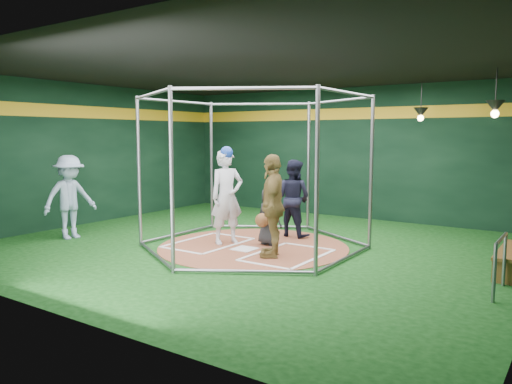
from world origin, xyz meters
The scene contains 14 objects.
room_shell centered at (0.00, 0.01, 1.75)m, with size 10.10×9.10×3.53m.
clay_disc centered at (0.00, 0.00, 0.01)m, with size 3.80×3.80×0.01m, color brown.
home_plate centered at (0.00, -0.30, 0.02)m, with size 0.43×0.43×0.01m, color white.
batter_box_left centered at (-0.95, -0.25, 0.02)m, with size 1.17×1.77×0.01m.
batter_box_right centered at (0.95, -0.25, 0.02)m, with size 1.17×1.77×0.01m.
batting_cage centered at (0.00, 0.00, 1.50)m, with size 4.05×4.67×3.00m.
pendant_lamp_near centered at (2.20, 3.60, 2.74)m, with size 0.34×0.34×0.90m.
pendant_lamp_far centered at (4.00, 2.00, 2.74)m, with size 0.34×0.34×0.90m.
batter_figure centered at (-0.61, -0.06, 1.00)m, with size 0.74×0.84×1.99m.
visitor_leopard centered at (0.75, -0.47, 0.95)m, with size 1.10×0.46×1.88m, color #A88C48.
catcher_figure centered at (0.17, 0.29, 0.59)m, with size 0.61×0.61×1.16m.
umpire centered at (0.14, 1.35, 0.86)m, with size 0.82×0.64×1.69m, color black.
bystander_blue centered at (-3.75, -1.52, 0.90)m, with size 1.17×0.67×1.81m, color #92A8C1.
steel_railing centered at (4.55, -0.51, 0.54)m, with size 0.05×0.95×0.82m.
Camera 1 is at (5.54, -8.10, 2.23)m, focal length 35.00 mm.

